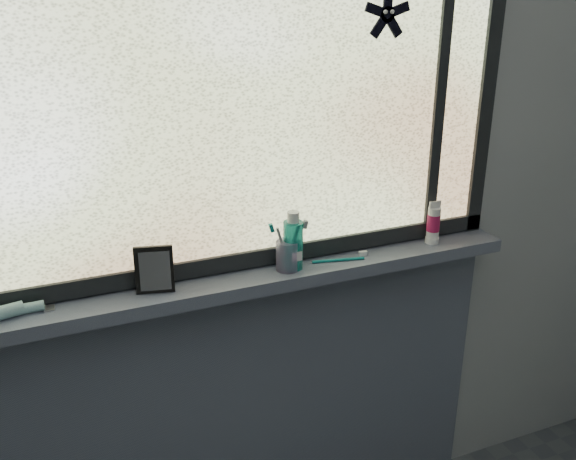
{
  "coord_description": "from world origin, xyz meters",
  "views": [
    {
      "loc": [
        -0.57,
        -0.34,
        1.83
      ],
      "look_at": [
        0.01,
        1.05,
        1.22
      ],
      "focal_mm": 40.0,
      "sensor_mm": 36.0,
      "label": 1
    }
  ],
  "objects_px": {
    "vanity_mirror": "(154,270)",
    "toothbrush_cup": "(287,255)",
    "mouthwash_bottle": "(293,240)",
    "cream_tube": "(434,221)"
  },
  "relations": [
    {
      "from": "mouthwash_bottle",
      "to": "vanity_mirror",
      "type": "bearing_deg",
      "value": 178.95
    },
    {
      "from": "vanity_mirror",
      "to": "toothbrush_cup",
      "type": "relative_size",
      "value": 1.46
    },
    {
      "from": "mouthwash_bottle",
      "to": "cream_tube",
      "type": "xyz_separation_m",
      "value": [
        0.49,
        0.0,
        -0.01
      ]
    },
    {
      "from": "vanity_mirror",
      "to": "cream_tube",
      "type": "bearing_deg",
      "value": 13.1
    },
    {
      "from": "vanity_mirror",
      "to": "toothbrush_cup",
      "type": "bearing_deg",
      "value": 11.93
    },
    {
      "from": "mouthwash_bottle",
      "to": "cream_tube",
      "type": "distance_m",
      "value": 0.49
    },
    {
      "from": "vanity_mirror",
      "to": "cream_tube",
      "type": "xyz_separation_m",
      "value": [
        0.89,
        -0.0,
        0.01
      ]
    },
    {
      "from": "cream_tube",
      "to": "vanity_mirror",
      "type": "bearing_deg",
      "value": 179.74
    },
    {
      "from": "cream_tube",
      "to": "mouthwash_bottle",
      "type": "bearing_deg",
      "value": -179.6
    },
    {
      "from": "toothbrush_cup",
      "to": "cream_tube",
      "type": "height_order",
      "value": "cream_tube"
    }
  ]
}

